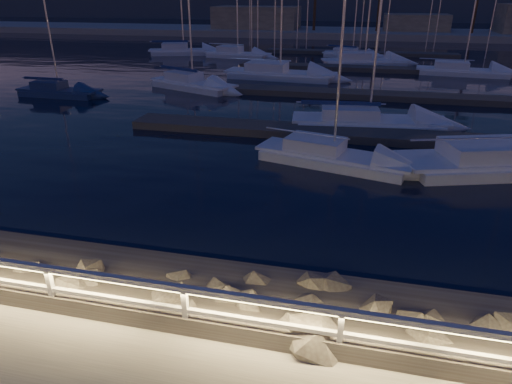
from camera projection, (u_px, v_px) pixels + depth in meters
ground at (285, 346)px, 8.71m from camera, size 400.00×400.00×0.00m
harbor_water at (352, 88)px, 36.89m from camera, size 400.00×440.00×0.60m
guard_rail at (283, 313)px, 8.41m from camera, size 44.11×0.12×1.06m
floating_docks at (353, 78)px, 37.80m from camera, size 22.00×36.00×0.40m
far_shore at (363, 31)px, 74.54m from camera, size 160.00×14.00×5.20m
sailboat_a at (191, 83)px, 34.58m from camera, size 7.47×4.68×12.46m
sailboat_b at (329, 155)px, 19.56m from camera, size 6.92×3.53×11.37m
sailboat_c at (365, 120)px, 24.59m from camera, size 8.40×3.37×13.88m
sailboat_d at (506, 160)px, 18.81m from camera, size 9.55×5.40×15.60m
sailboat_e at (57, 90)px, 32.26m from camera, size 6.04×1.93×10.26m
sailboat_g at (277, 73)px, 38.65m from camera, size 9.53×3.57×15.83m
sailboat_i at (236, 54)px, 50.86m from camera, size 7.62×3.30×12.64m
sailboat_j at (362, 61)px, 45.41m from camera, size 8.73×4.54×14.33m
sailboat_k at (461, 70)px, 40.33m from camera, size 8.08×3.14×13.37m
sailboat_m at (182, 51)px, 53.27m from camera, size 8.29×4.66×13.70m
sailboat_n at (351, 54)px, 50.69m from camera, size 6.86×4.11×11.33m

